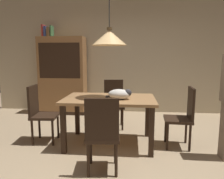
# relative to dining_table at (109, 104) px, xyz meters

# --- Properties ---
(ground) EXTENTS (10.00, 10.00, 0.00)m
(ground) POSITION_rel_dining_table_xyz_m (0.04, -0.50, -0.65)
(ground) COLOR tan
(back_wall) EXTENTS (6.40, 0.10, 2.90)m
(back_wall) POSITION_rel_dining_table_xyz_m (0.04, 2.15, 0.80)
(back_wall) COLOR beige
(back_wall) RESTS_ON ground
(dining_table) EXTENTS (1.40, 0.90, 0.75)m
(dining_table) POSITION_rel_dining_table_xyz_m (0.00, 0.00, 0.00)
(dining_table) COLOR #A87A4C
(dining_table) RESTS_ON ground
(chair_left_side) EXTENTS (0.43, 0.43, 0.93)m
(chair_left_side) POSITION_rel_dining_table_xyz_m (-1.13, -0.01, -0.14)
(chair_left_side) COLOR black
(chair_left_side) RESTS_ON ground
(chair_right_side) EXTENTS (0.43, 0.43, 0.93)m
(chair_right_side) POSITION_rel_dining_table_xyz_m (1.13, -0.01, -0.14)
(chair_right_side) COLOR black
(chair_right_side) RESTS_ON ground
(chair_near_front) EXTENTS (0.44, 0.44, 0.93)m
(chair_near_front) POSITION_rel_dining_table_xyz_m (0.01, -0.88, -0.14)
(chair_near_front) COLOR black
(chair_near_front) RESTS_ON ground
(chair_far_back) EXTENTS (0.44, 0.44, 0.93)m
(chair_far_back) POSITION_rel_dining_table_xyz_m (-0.01, 0.88, -0.14)
(chair_far_back) COLOR black
(chair_far_back) RESTS_ON ground
(cat_sleeping) EXTENTS (0.39, 0.26, 0.16)m
(cat_sleeping) POSITION_rel_dining_table_xyz_m (0.17, -0.09, 0.18)
(cat_sleeping) COLOR silver
(cat_sleeping) RESTS_ON dining_table
(pendant_lamp) EXTENTS (0.52, 0.52, 1.30)m
(pendant_lamp) POSITION_rel_dining_table_xyz_m (-0.00, 0.00, 1.01)
(pendant_lamp) COLOR #E5B775
(hutch_bookcase) EXTENTS (1.12, 0.45, 1.85)m
(hutch_bookcase) POSITION_rel_dining_table_xyz_m (-1.33, 1.82, 0.24)
(hutch_bookcase) COLOR olive
(hutch_bookcase) RESTS_ON ground
(book_red_tall) EXTENTS (0.04, 0.22, 0.28)m
(book_red_tall) POSITION_rel_dining_table_xyz_m (-1.76, 1.82, 1.34)
(book_red_tall) COLOR #B73833
(book_red_tall) RESTS_ON hutch_bookcase
(book_blue_wide) EXTENTS (0.06, 0.24, 0.24)m
(book_blue_wide) POSITION_rel_dining_table_xyz_m (-1.70, 1.82, 1.32)
(book_blue_wide) COLOR #384C93
(book_blue_wide) RESTS_ON hutch_bookcase
(book_brown_thick) EXTENTS (0.06, 0.24, 0.22)m
(book_brown_thick) POSITION_rel_dining_table_xyz_m (-1.63, 1.82, 1.31)
(book_brown_thick) COLOR brown
(book_brown_thick) RESTS_ON hutch_bookcase
(book_green_slim) EXTENTS (0.03, 0.20, 0.26)m
(book_green_slim) POSITION_rel_dining_table_xyz_m (-1.57, 1.82, 1.33)
(book_green_slim) COLOR #427A4C
(book_green_slim) RESTS_ON hutch_bookcase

